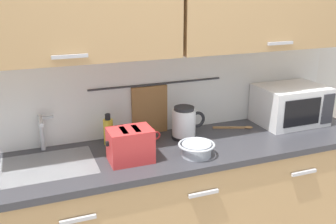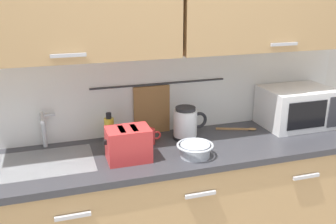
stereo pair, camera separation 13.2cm
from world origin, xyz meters
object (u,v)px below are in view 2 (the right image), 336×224
mixing_bowl (195,149)px  wooden_spoon (241,129)px  dish_soap_bottle (109,130)px  mug_near_sink (149,136)px  toaster (128,144)px  microwave (296,107)px  electric_kettle (186,123)px

mixing_bowl → wooden_spoon: mixing_bowl is taller
dish_soap_bottle → mug_near_sink: dish_soap_bottle is taller
dish_soap_bottle → mug_near_sink: size_ratio=1.63×
dish_soap_bottle → toaster: bearing=-77.8°
wooden_spoon → microwave: bearing=-5.1°
toaster → wooden_spoon: size_ratio=0.96×
microwave → mug_near_sink: (-1.05, -0.00, -0.09)m
microwave → mixing_bowl: bearing=-162.6°
electric_kettle → wooden_spoon: (0.41, 0.02, -0.10)m
electric_kettle → wooden_spoon: 0.42m
microwave → mixing_bowl: (-0.85, -0.27, -0.09)m
dish_soap_bottle → wooden_spoon: (0.89, -0.05, -0.08)m
microwave → mug_near_sink: 1.06m
microwave → wooden_spoon: microwave is taller
wooden_spoon → mug_near_sink: bearing=-176.6°
dish_soap_bottle → mug_near_sink: (0.23, -0.09, -0.04)m
dish_soap_bottle → mixing_bowl: size_ratio=0.92×
mug_near_sink → mixing_bowl: bearing=-52.4°
electric_kettle → wooden_spoon: size_ratio=0.85×
electric_kettle → mug_near_sink: size_ratio=1.89×
electric_kettle → mixing_bowl: (-0.05, -0.28, -0.06)m
microwave → dish_soap_bottle: size_ratio=2.35×
electric_kettle → dish_soap_bottle: electric_kettle is taller
microwave → electric_kettle: bearing=179.0°
mug_near_sink → mixing_bowl: (0.20, -0.26, -0.00)m
electric_kettle → toaster: electric_kettle is taller
mug_near_sink → mixing_bowl: size_ratio=0.56×
mixing_bowl → toaster: (-0.37, 0.07, 0.05)m
toaster → wooden_spoon: bearing=15.5°
dish_soap_bottle → mixing_bowl: (0.43, -0.35, -0.04)m
microwave → electric_kettle: microwave is taller
microwave → mixing_bowl: size_ratio=2.15×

